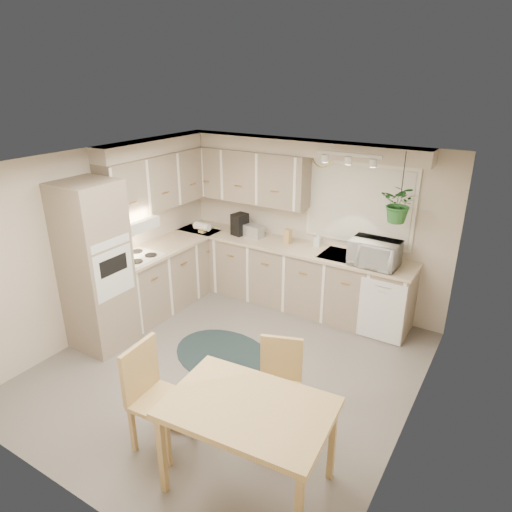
% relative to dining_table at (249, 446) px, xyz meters
% --- Properties ---
extents(floor, '(4.20, 4.20, 0.00)m').
position_rel_dining_table_xyz_m(floor, '(-1.06, 1.25, -0.41)').
color(floor, '#645F58').
rests_on(floor, ground).
extents(ceiling, '(4.20, 4.20, 0.00)m').
position_rel_dining_table_xyz_m(ceiling, '(-1.06, 1.25, 1.99)').
color(ceiling, silver).
rests_on(ceiling, wall_back).
extents(wall_back, '(4.00, 0.04, 2.40)m').
position_rel_dining_table_xyz_m(wall_back, '(-1.06, 3.35, 0.79)').
color(wall_back, beige).
rests_on(wall_back, floor).
extents(wall_front, '(4.00, 0.04, 2.40)m').
position_rel_dining_table_xyz_m(wall_front, '(-1.06, -0.85, 0.79)').
color(wall_front, beige).
rests_on(wall_front, floor).
extents(wall_left, '(0.04, 4.20, 2.40)m').
position_rel_dining_table_xyz_m(wall_left, '(-3.06, 1.25, 0.79)').
color(wall_left, beige).
rests_on(wall_left, floor).
extents(wall_right, '(0.04, 4.20, 2.40)m').
position_rel_dining_table_xyz_m(wall_right, '(0.94, 1.25, 0.79)').
color(wall_right, beige).
rests_on(wall_right, floor).
extents(base_cab_left, '(0.60, 1.85, 0.90)m').
position_rel_dining_table_xyz_m(base_cab_left, '(-2.76, 2.12, 0.04)').
color(base_cab_left, gray).
rests_on(base_cab_left, floor).
extents(base_cab_back, '(3.60, 0.60, 0.90)m').
position_rel_dining_table_xyz_m(base_cab_back, '(-1.26, 3.05, 0.04)').
color(base_cab_back, gray).
rests_on(base_cab_back, floor).
extents(counter_left, '(0.64, 1.89, 0.04)m').
position_rel_dining_table_xyz_m(counter_left, '(-2.75, 2.12, 0.51)').
color(counter_left, tan).
rests_on(counter_left, base_cab_left).
extents(counter_back, '(3.64, 0.64, 0.04)m').
position_rel_dining_table_xyz_m(counter_back, '(-1.26, 3.04, 0.51)').
color(counter_back, tan).
rests_on(counter_back, base_cab_back).
extents(oven_stack, '(0.65, 0.65, 2.10)m').
position_rel_dining_table_xyz_m(oven_stack, '(-2.73, 0.87, 0.64)').
color(oven_stack, gray).
rests_on(oven_stack, floor).
extents(wall_oven_face, '(0.02, 0.56, 0.58)m').
position_rel_dining_table_xyz_m(wall_oven_face, '(-2.41, 0.87, 0.64)').
color(wall_oven_face, silver).
rests_on(wall_oven_face, oven_stack).
extents(upper_cab_left, '(0.35, 2.00, 0.75)m').
position_rel_dining_table_xyz_m(upper_cab_left, '(-2.88, 2.25, 1.42)').
color(upper_cab_left, gray).
rests_on(upper_cab_left, wall_left).
extents(upper_cab_back, '(2.00, 0.35, 0.75)m').
position_rel_dining_table_xyz_m(upper_cab_back, '(-2.06, 3.17, 1.42)').
color(upper_cab_back, gray).
rests_on(upper_cab_back, wall_back).
extents(soffit_left, '(0.30, 2.00, 0.20)m').
position_rel_dining_table_xyz_m(soffit_left, '(-2.91, 2.25, 1.89)').
color(soffit_left, beige).
rests_on(soffit_left, wall_left).
extents(soffit_back, '(3.60, 0.30, 0.20)m').
position_rel_dining_table_xyz_m(soffit_back, '(-1.26, 3.20, 1.89)').
color(soffit_back, beige).
rests_on(soffit_back, wall_back).
extents(cooktop, '(0.52, 0.58, 0.02)m').
position_rel_dining_table_xyz_m(cooktop, '(-2.74, 1.55, 0.54)').
color(cooktop, silver).
rests_on(cooktop, counter_left).
extents(range_hood, '(0.40, 0.60, 0.14)m').
position_rel_dining_table_xyz_m(range_hood, '(-2.76, 1.55, 0.99)').
color(range_hood, silver).
rests_on(range_hood, upper_cab_left).
extents(window_blinds, '(1.40, 0.02, 1.00)m').
position_rel_dining_table_xyz_m(window_blinds, '(-0.36, 3.32, 1.19)').
color(window_blinds, white).
rests_on(window_blinds, wall_back).
extents(window_frame, '(1.50, 0.02, 1.10)m').
position_rel_dining_table_xyz_m(window_frame, '(-0.36, 3.33, 1.19)').
color(window_frame, silver).
rests_on(window_frame, wall_back).
extents(sink, '(0.70, 0.48, 0.10)m').
position_rel_dining_table_xyz_m(sink, '(-0.36, 3.05, 0.49)').
color(sink, '#A7A9AF').
rests_on(sink, counter_back).
extents(dishwasher_front, '(0.58, 0.02, 0.83)m').
position_rel_dining_table_xyz_m(dishwasher_front, '(0.24, 2.74, 0.02)').
color(dishwasher_front, silver).
rests_on(dishwasher_front, base_cab_back).
extents(track_light_bar, '(0.80, 0.04, 0.04)m').
position_rel_dining_table_xyz_m(track_light_bar, '(-0.36, 2.80, 1.92)').
color(track_light_bar, silver).
rests_on(track_light_bar, ceiling).
extents(wall_clock, '(0.30, 0.03, 0.30)m').
position_rel_dining_table_xyz_m(wall_clock, '(-0.91, 3.32, 1.77)').
color(wall_clock, '#E0BF4F').
rests_on(wall_clock, wall_back).
extents(dining_table, '(1.37, 0.97, 0.82)m').
position_rel_dining_table_xyz_m(dining_table, '(0.00, 0.00, 0.00)').
color(dining_table, tan).
rests_on(dining_table, floor).
extents(chair_left, '(0.51, 0.51, 1.02)m').
position_rel_dining_table_xyz_m(chair_left, '(-0.91, -0.03, 0.10)').
color(chair_left, tan).
rests_on(chair_left, floor).
extents(chair_back, '(0.55, 0.55, 0.91)m').
position_rel_dining_table_xyz_m(chair_back, '(-0.11, 0.69, 0.05)').
color(chair_back, tan).
rests_on(chair_back, floor).
extents(braided_rug, '(1.53, 1.28, 0.01)m').
position_rel_dining_table_xyz_m(braided_rug, '(-1.27, 1.42, -0.40)').
color(braided_rug, black).
rests_on(braided_rug, floor).
extents(pet_bed, '(0.61, 0.61, 0.12)m').
position_rel_dining_table_xyz_m(pet_bed, '(-0.97, 0.39, -0.35)').
color(pet_bed, '#B56424').
rests_on(pet_bed, floor).
extents(microwave, '(0.61, 0.35, 0.41)m').
position_rel_dining_table_xyz_m(microwave, '(0.03, 2.95, 0.74)').
color(microwave, silver).
rests_on(microwave, counter_back).
extents(soap_bottle, '(0.10, 0.20, 0.09)m').
position_rel_dining_table_xyz_m(soap_bottle, '(-0.87, 3.20, 0.58)').
color(soap_bottle, silver).
rests_on(soap_bottle, counter_back).
extents(hanging_plant, '(0.46, 0.50, 0.37)m').
position_rel_dining_table_xyz_m(hanging_plant, '(0.27, 2.95, 1.32)').
color(hanging_plant, '#276128').
rests_on(hanging_plant, ceiling).
extents(coffee_maker, '(0.23, 0.26, 0.33)m').
position_rel_dining_table_xyz_m(coffee_maker, '(-2.08, 3.05, 0.69)').
color(coffee_maker, black).
rests_on(coffee_maker, counter_back).
extents(toaster, '(0.31, 0.21, 0.18)m').
position_rel_dining_table_xyz_m(toaster, '(-1.85, 3.07, 0.62)').
color(toaster, '#A7A9AF').
rests_on(toaster, counter_back).
extents(knife_block, '(0.10, 0.10, 0.21)m').
position_rel_dining_table_xyz_m(knife_block, '(-1.29, 3.10, 0.64)').
color(knife_block, tan).
rests_on(knife_block, counter_back).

